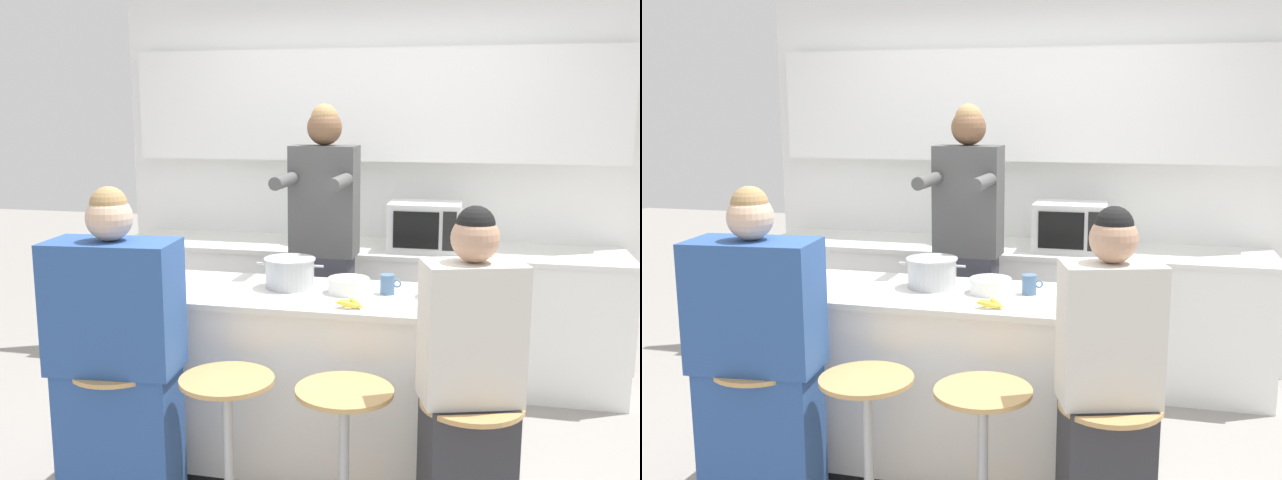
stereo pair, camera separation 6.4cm
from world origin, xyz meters
TOP-DOWN VIEW (x-y plane):
  - ground_plane at (0.00, 0.00)m, footprint 16.00×16.00m
  - wall_back at (0.00, 1.69)m, footprint 3.64×0.22m
  - back_counter at (0.00, 1.37)m, footprint 3.38×0.65m
  - kitchen_island at (0.00, 0.00)m, footprint 1.90×0.65m
  - bar_stool_leftmost at (-0.76, -0.58)m, footprint 0.40×0.40m
  - bar_stool_center_left at (-0.25, -0.58)m, footprint 0.40×0.40m
  - bar_stool_center_right at (0.25, -0.59)m, footprint 0.40×0.40m
  - bar_stool_rightmost at (0.76, -0.61)m, footprint 0.40×0.40m
  - person_cooking at (-0.12, 0.67)m, footprint 0.38×0.57m
  - person_wrapped_blanket at (-0.75, -0.59)m, footprint 0.57×0.33m
  - person_seated_near at (0.75, -0.59)m, footprint 0.42×0.35m
  - cooking_pot at (-0.16, 0.08)m, footprint 0.34×0.26m
  - fruit_bowl at (0.60, 0.06)m, footprint 0.21×0.21m
  - mixing_bowl_steel at (0.15, 0.04)m, footprint 0.20×0.20m
  - coffee_cup_near at (0.34, 0.06)m, footprint 0.10×0.07m
  - banana_bunch at (0.20, -0.22)m, footprint 0.14×0.10m
  - microwave at (0.41, 1.33)m, footprint 0.46×0.34m
  - potted_plant at (-0.39, 1.37)m, footprint 0.22×0.22m

SIDE VIEW (x-z plane):
  - ground_plane at x=0.00m, z-range 0.00..0.00m
  - bar_stool_leftmost at x=-0.76m, z-range 0.05..0.74m
  - bar_stool_center_left at x=-0.25m, z-range 0.05..0.74m
  - bar_stool_center_right at x=0.25m, z-range 0.05..0.74m
  - bar_stool_rightmost at x=0.76m, z-range 0.05..0.74m
  - back_counter at x=0.00m, z-range 0.00..0.90m
  - kitchen_island at x=0.00m, z-range 0.01..0.93m
  - person_seated_near at x=0.75m, z-range -0.06..1.39m
  - person_wrapped_blanket at x=-0.75m, z-range -0.05..1.44m
  - person_cooking at x=-0.12m, z-range 0.01..1.84m
  - banana_bunch at x=0.20m, z-range 0.92..0.96m
  - mixing_bowl_steel at x=0.15m, z-range 0.92..1.00m
  - fruit_bowl at x=0.60m, z-range 0.92..1.00m
  - coffee_cup_near at x=0.34m, z-range 0.92..1.02m
  - cooking_pot at x=-0.16m, z-range 0.92..1.07m
  - microwave at x=0.41m, z-range 0.90..1.21m
  - potted_plant at x=-0.39m, z-range 0.92..1.22m
  - wall_back at x=0.00m, z-range 0.19..2.89m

